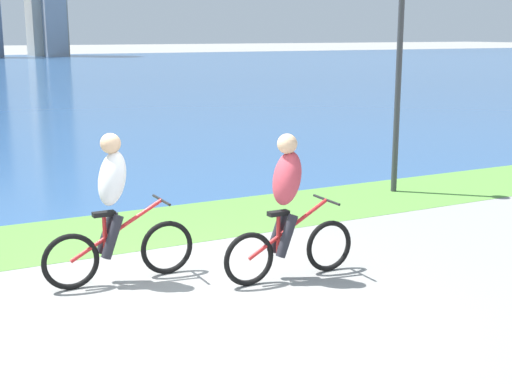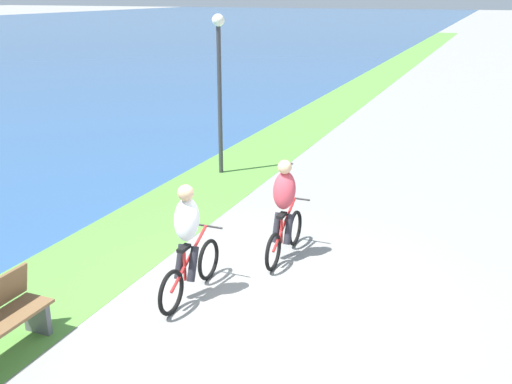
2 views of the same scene
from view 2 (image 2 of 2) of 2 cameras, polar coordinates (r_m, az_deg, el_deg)
name	(u,v)px [view 2 (image 2 of 2)]	position (r m, az deg, el deg)	size (l,w,h in m)	color
ground_plane	(257,294)	(8.50, 0.07, -9.89)	(300.00, 300.00, 0.00)	gray
grass_strip_bayside	(93,261)	(9.81, -15.55, -6.48)	(120.00, 2.05, 0.01)	#59933D
cyclist_lead	(284,210)	(9.29, 2.76, -1.72)	(1.64, 0.52, 1.64)	black
cyclist_trailing	(188,242)	(8.14, -6.59, -4.85)	(1.72, 0.52, 1.66)	black
lamppost_tall	(219,71)	(13.56, -3.59, 11.67)	(0.28, 0.28, 3.63)	#38383D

